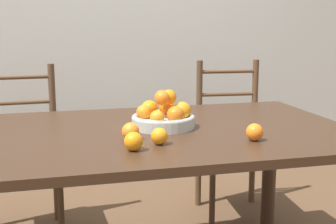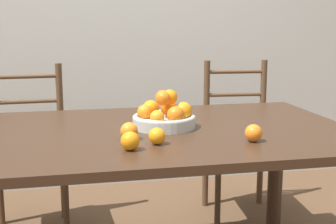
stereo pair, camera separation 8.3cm
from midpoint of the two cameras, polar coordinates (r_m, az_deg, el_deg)
The scene contains 9 objects.
wall_back at distance 3.47m, azimuth -9.03°, elevation 12.06°, with size 8.00×0.06×2.60m.
dining_table at distance 2.02m, azimuth -4.30°, elevation -4.62°, with size 1.82×1.07×0.77m.
fruit_bowl at distance 2.04m, azimuth -1.69°, elevation -0.49°, with size 0.28×0.28×0.17m.
orange_loose_0 at distance 1.83m, azimuth -5.88°, elevation -2.37°, with size 0.07×0.07×0.07m.
orange_loose_1 at distance 1.84m, azimuth 9.25°, elevation -2.44°, with size 0.07×0.07×0.07m.
orange_loose_2 at distance 1.76m, azimuth -2.42°, elevation -2.97°, with size 0.06×0.06×0.06m.
orange_loose_3 at distance 1.68m, azimuth -5.64°, elevation -3.59°, with size 0.07×0.07×0.07m.
chair_left at distance 2.83m, azimuth -18.15°, elevation -5.23°, with size 0.44×0.42×0.98m.
chair_right at distance 3.02m, azimuth 7.10°, elevation -3.73°, with size 0.45×0.43×0.98m.
Camera 1 is at (-0.38, -1.91, 1.23)m, focal length 50.00 mm.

